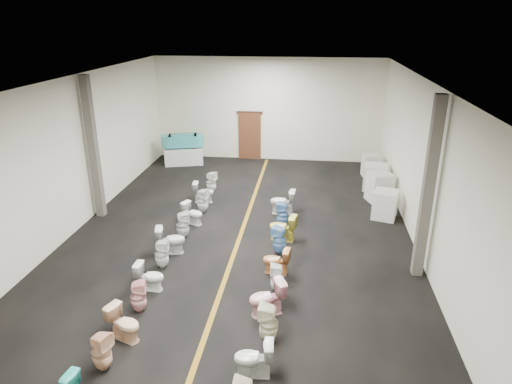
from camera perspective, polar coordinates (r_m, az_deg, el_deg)
floor at (r=13.55m, az=-2.00°, el=-5.57°), size 16.00×16.00×0.00m
ceiling at (r=12.22m, az=-2.28°, el=13.66°), size 16.00×16.00×0.00m
wall_back at (r=20.42m, az=1.48°, el=10.24°), size 10.00×0.00×10.00m
wall_front at (r=5.84m, az=-15.52°, el=-20.66°), size 10.00×0.00×10.00m
wall_left at (r=14.36m, az=-22.29°, el=4.02°), size 0.00×16.00×16.00m
wall_right at (r=12.92m, az=20.36°, el=2.50°), size 0.00×16.00×16.00m
aisle_stripe at (r=13.55m, az=-2.00°, el=-5.56°), size 0.12×15.60×0.01m
back_door at (r=20.71m, az=-0.79°, el=7.00°), size 1.00×0.10×2.10m
door_frame at (r=20.49m, az=-0.80°, el=9.91°), size 1.15×0.08×0.10m
column_left at (r=15.09m, az=-19.68°, el=5.14°), size 0.25×0.25×4.50m
column_right at (r=11.48m, az=20.70°, el=0.21°), size 0.25×0.25×4.50m
display_table at (r=20.36m, az=-9.02°, el=4.50°), size 1.81×1.25×0.73m
bathtub at (r=20.18m, az=-9.13°, el=6.42°), size 1.82×0.97×0.55m
appliance_crate_a at (r=15.15m, az=15.83°, el=-1.53°), size 0.89×0.89×0.92m
appliance_crate_b at (r=16.48m, az=15.17°, el=0.58°), size 0.96×0.96×1.03m
appliance_crate_c at (r=17.62m, az=14.67°, el=1.81°), size 0.95×0.95×0.94m
appliance_crate_d at (r=19.05m, az=14.14°, el=3.24°), size 0.71×0.71×0.91m
toilet_left_1 at (r=9.19m, az=-18.75°, el=-18.34°), size 0.46×0.46×0.80m
toilet_left_2 at (r=9.80m, az=-16.14°, el=-15.50°), size 0.81×0.63×0.72m
toilet_left_3 at (r=10.49m, az=-14.50°, el=-12.52°), size 0.43×0.42×0.77m
toilet_left_4 at (r=11.22m, az=-13.14°, el=-10.25°), size 0.69×0.41×0.69m
toilet_left_5 at (r=12.03m, az=-11.71°, el=-7.59°), size 0.40×0.40×0.78m
toilet_left_6 at (r=12.69m, az=-10.61°, el=-5.91°), size 0.86×0.62×0.79m
toilet_left_7 at (r=13.47m, az=-9.16°, el=-4.09°), size 0.49×0.49×0.82m
toilet_left_8 at (r=14.36m, az=-7.89°, el=-2.65°), size 0.78×0.62×0.69m
toilet_left_9 at (r=15.12m, az=-6.70°, el=-1.09°), size 0.48×0.47×0.82m
toilet_left_10 at (r=15.98m, az=-6.57°, el=-0.02°), size 0.75×0.47×0.73m
toilet_left_11 at (r=16.81m, az=-5.63°, el=1.23°), size 0.47×0.46×0.81m
toilet_right_1 at (r=8.66m, az=-0.30°, el=-20.11°), size 0.74×0.46×0.73m
toilet_right_2 at (r=9.36m, az=1.58°, el=-16.06°), size 0.41×0.40×0.84m
toilet_right_3 at (r=10.08m, az=1.38°, el=-13.15°), size 0.90×0.74×0.80m
toilet_right_4 at (r=10.89m, az=2.66°, el=-10.64°), size 0.35×0.34×0.71m
toilet_right_5 at (r=11.58m, az=2.54°, el=-8.59°), size 0.72×0.47×0.70m
toilet_right_6 at (r=12.47m, az=2.95°, el=-6.02°), size 0.48×0.47×0.80m
toilet_right_7 at (r=13.18m, az=3.34°, el=-4.46°), size 0.85×0.58×0.80m
toilet_right_8 at (r=14.04m, az=3.35°, el=-2.79°), size 0.38×0.37×0.81m
toilet_right_9 at (r=14.94m, az=3.35°, el=-1.24°), size 0.83×0.50×0.83m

